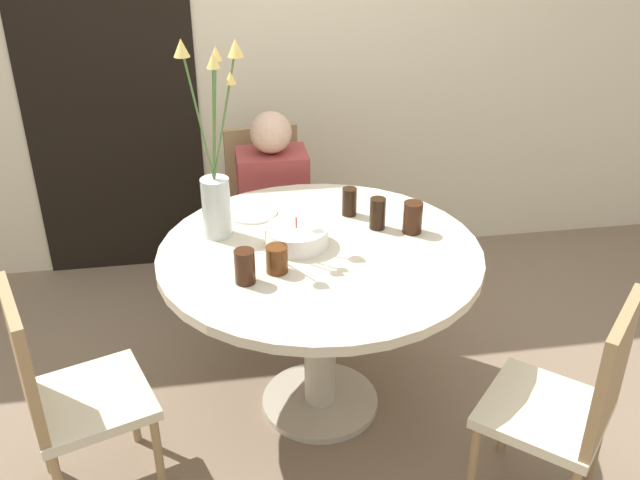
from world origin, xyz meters
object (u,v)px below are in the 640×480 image
(chair_left_flank, at_px, (63,388))
(drink_glass_0, at_px, (378,213))
(side_plate, at_px, (252,213))
(chair_near_front, at_px, (572,401))
(drink_glass_1, at_px, (349,202))
(drink_glass_3, at_px, (413,218))
(drink_glass_2, at_px, (277,259))
(drink_glass_4, at_px, (245,267))
(flower_vase, at_px, (216,178))
(birthday_cake, at_px, (297,236))
(chair_right_flank, at_px, (267,205))
(person_woman, at_px, (274,219))

(chair_left_flank, distance_m, drink_glass_0, 1.34)
(side_plate, bearing_deg, chair_near_front, -46.52)
(drink_glass_1, relative_size, drink_glass_3, 0.92)
(side_plate, distance_m, drink_glass_2, 0.49)
(drink_glass_1, bearing_deg, drink_glass_4, -134.60)
(chair_left_flank, bearing_deg, drink_glass_1, -80.79)
(drink_glass_1, distance_m, drink_glass_4, 0.67)
(chair_near_front, bearing_deg, drink_glass_4, -72.48)
(flower_vase, xyz_separation_m, drink_glass_0, (0.63, -0.04, -0.18))
(chair_near_front, relative_size, side_plate, 4.28)
(drink_glass_4, bearing_deg, drink_glass_3, 22.14)
(birthday_cake, relative_size, drink_glass_1, 2.07)
(drink_glass_0, distance_m, drink_glass_1, 0.16)
(drink_glass_2, bearing_deg, drink_glass_4, -154.78)
(chair_right_flank, height_order, drink_glass_1, chair_right_flank)
(birthday_cake, bearing_deg, drink_glass_3, 4.18)
(flower_vase, bearing_deg, drink_glass_3, -6.94)
(chair_right_flank, bearing_deg, drink_glass_1, -74.96)
(birthday_cake, relative_size, drink_glass_0, 1.89)
(birthday_cake, relative_size, drink_glass_3, 1.91)
(chair_right_flank, bearing_deg, person_woman, -90.00)
(drink_glass_1, distance_m, drink_glass_2, 0.55)
(person_woman, bearing_deg, drink_glass_2, -94.66)
(drink_glass_0, height_order, drink_glass_2, drink_glass_0)
(flower_vase, bearing_deg, drink_glass_4, -78.48)
(birthday_cake, bearing_deg, chair_near_front, -41.41)
(side_plate, bearing_deg, drink_glass_1, -9.86)
(birthday_cake, bearing_deg, side_plate, 116.45)
(flower_vase, bearing_deg, chair_left_flank, -137.73)
(drink_glass_0, xyz_separation_m, drink_glass_3, (0.13, -0.06, -0.00))
(side_plate, relative_size, drink_glass_2, 2.04)
(drink_glass_3, bearing_deg, chair_near_front, -65.04)
(drink_glass_1, bearing_deg, chair_left_flank, -150.83)
(drink_glass_4, bearing_deg, chair_right_flank, 81.47)
(chair_right_flank, xyz_separation_m, drink_glass_1, (0.29, -0.72, 0.33))
(flower_vase, bearing_deg, drink_glass_1, 10.70)
(side_plate, relative_size, drink_glass_0, 1.60)
(drink_glass_1, bearing_deg, drink_glass_2, -129.85)
(chair_left_flank, distance_m, flower_vase, 0.93)
(drink_glass_2, bearing_deg, flower_vase, 121.58)
(drink_glass_3, distance_m, drink_glass_4, 0.74)
(chair_near_front, xyz_separation_m, drink_glass_2, (-0.92, 0.54, 0.32))
(drink_glass_2, xyz_separation_m, person_woman, (0.08, 0.98, -0.33))
(drink_glass_1, distance_m, drink_glass_3, 0.29)
(side_plate, bearing_deg, flower_vase, -129.28)
(drink_glass_0, bearing_deg, chair_left_flank, -158.12)
(chair_near_front, relative_size, drink_glass_2, 8.72)
(flower_vase, height_order, drink_glass_4, flower_vase)
(chair_right_flank, distance_m, person_woman, 0.16)
(drink_glass_1, xyz_separation_m, drink_glass_3, (0.22, -0.20, 0.00))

